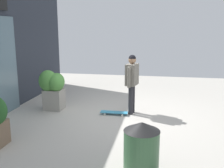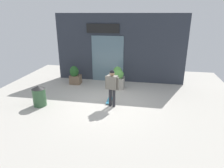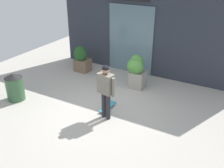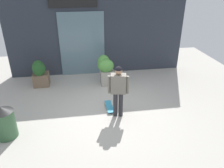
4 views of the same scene
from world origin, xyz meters
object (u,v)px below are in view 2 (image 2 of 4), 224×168
Objects in this scene: skateboarder at (112,85)px; trash_bin at (39,96)px; planter_box_left at (118,77)px; skateboard at (109,100)px; planter_box_right at (75,74)px.

trash_bin is at bearing 110.10° from skateboarder.
trash_bin is (-2.98, -2.72, -0.19)m from planter_box_left.
planter_box_left is 1.27× the size of trash_bin.
planter_box_left is 4.04m from trash_bin.
skateboarder is 1.04m from skateboard.
planter_box_left is at bearing 42.33° from trash_bin.
skateboard is at bearing -93.78° from planter_box_left.
trash_bin is at bearing 106.98° from skateboard.
skateboard is 0.65× the size of planter_box_left.
planter_box_right is at bearing 80.01° from trash_bin.
skateboarder reaches higher than planter_box_left.
skateboarder is 1.40× the size of planter_box_left.
skateboard is at bearing 35.39° from skateboarder.
planter_box_left is 2.48m from planter_box_right.
skateboard is 1.88m from planter_box_left.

